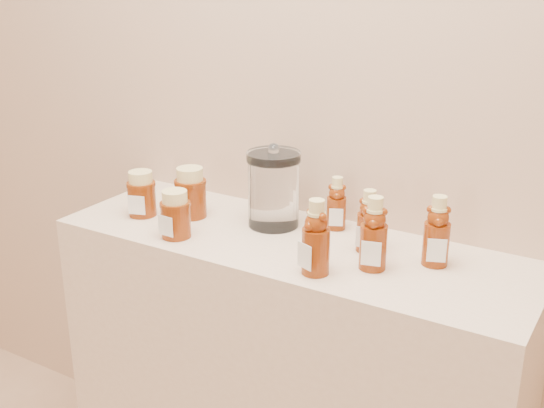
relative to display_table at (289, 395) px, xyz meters
The scene contains 11 objects.
wall_back 0.92m from the display_table, 90.00° to the left, with size 3.50×0.02×2.70m, color tan.
display_table is the anchor object (origin of this frame).
bear_bottle_back_left 0.55m from the display_table, 66.02° to the left, with size 0.05×0.05×0.16m, color #612007, non-canonical shape.
bear_bottle_back_mid 0.57m from the display_table, 13.78° to the left, with size 0.06×0.06×0.17m, color #612007, non-canonical shape.
bear_bottle_back_right 0.65m from the display_table, ahead, with size 0.06×0.06×0.19m, color #612007, non-canonical shape.
bear_bottle_front_left 0.58m from the display_table, 43.11° to the right, with size 0.07×0.07×0.19m, color #612007, non-canonical shape.
bear_bottle_front_right 0.59m from the display_table, ahead, with size 0.07×0.07×0.19m, color #612007, non-canonical shape.
honey_jar_left 0.67m from the display_table, behind, with size 0.08×0.08×0.12m, color #612007, non-canonical shape.
honey_jar_back 0.60m from the display_table, behind, with size 0.09×0.09×0.14m, color #612007, non-canonical shape.
honey_jar_front 0.58m from the display_table, 154.69° to the right, with size 0.08×0.08×0.12m, color #612007, non-canonical shape.
glass_canister 0.57m from the display_table, 141.84° to the left, with size 0.14×0.14×0.21m, color white, non-canonical shape.
Camera 1 is at (0.75, 0.21, 1.56)m, focal length 45.00 mm.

